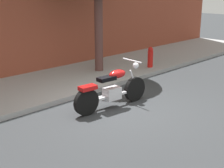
# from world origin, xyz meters

# --- Properties ---
(ground_plane) EXTENTS (60.00, 60.00, 0.00)m
(ground_plane) POSITION_xyz_m (0.00, 0.00, 0.00)
(ground_plane) COLOR #303335
(sidewalk) EXTENTS (22.96, 3.05, 0.14)m
(sidewalk) POSITION_xyz_m (0.00, 2.92, 0.07)
(sidewalk) COLOR #999999
(sidewalk) RESTS_ON ground
(motorcycle) EXTENTS (2.31, 0.70, 1.18)m
(motorcycle) POSITION_xyz_m (-0.11, 0.24, 0.48)
(motorcycle) COLOR black
(motorcycle) RESTS_ON ground
(fire_hydrant) EXTENTS (0.20, 0.20, 0.91)m
(fire_hydrant) POSITION_xyz_m (3.63, 1.94, 0.46)
(fire_hydrant) COLOR red
(fire_hydrant) RESTS_ON ground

